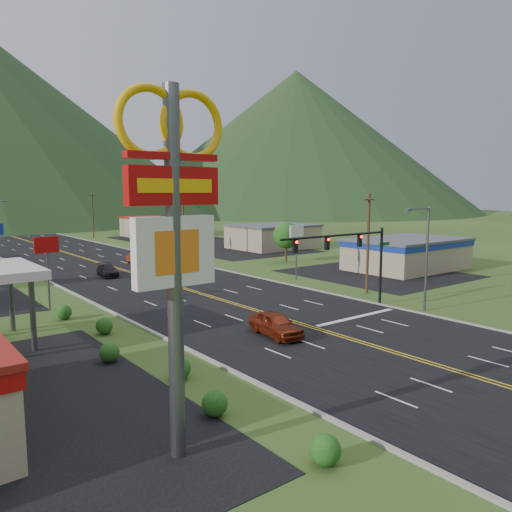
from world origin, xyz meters
TOP-DOWN VIEW (x-y plane):
  - ground at (0.00, 0.00)m, footprint 500.00×500.00m
  - road at (0.00, 0.00)m, footprint 20.00×460.00m
  - curb_west at (-10.15, 0.00)m, footprint 0.30×460.00m
  - pylon_sign at (-17.00, 2.00)m, footprint 4.32×0.60m
  - traffic_signal at (6.48, 14.00)m, footprint 13.10×0.43m
  - streetlight_east at (11.18, 10.00)m, footprint 3.28×0.25m
  - building_east_near at (30.00, 25.00)m, footprint 15.40×10.40m
  - building_east_mid at (32.00, 55.00)m, footprint 14.40×11.40m
  - building_east_far at (28.00, 90.00)m, footprint 16.40×12.40m
  - pole_sign_west_a at (-14.00, 30.00)m, footprint 2.00×0.18m
  - pole_sign_east_a at (13.00, 28.00)m, footprint 2.00×0.18m
  - pole_sign_east_b at (13.00, 60.00)m, footprint 2.00×0.18m
  - tree_east_a at (22.00, 40.00)m, footprint 3.84×3.84m
  - tree_east_b at (26.00, 78.00)m, footprint 3.84×3.84m
  - utility_pole_a at (13.50, 18.00)m, footprint 1.60×0.28m
  - utility_pole_b at (13.50, 55.00)m, footprint 1.60×0.28m
  - utility_pole_c at (13.50, 95.00)m, footprint 1.60×0.28m
  - utility_pole_d at (13.50, 135.00)m, footprint 1.60×0.28m
  - mountain_ne at (147.84, 176.19)m, footprint 180.00×180.00m
  - car_red_near at (-3.59, 12.01)m, footprint 2.61×5.17m
  - car_dark_mid at (-3.44, 43.75)m, footprint 2.80×5.15m
  - car_red_far at (4.01, 52.19)m, footprint 2.12×4.76m

SIDE VIEW (x-z plane):
  - ground at x=0.00m, z-range 0.00..0.00m
  - road at x=0.00m, z-range -0.02..0.02m
  - curb_west at x=-10.15m, z-range -0.07..0.07m
  - car_dark_mid at x=-3.44m, z-range 0.00..1.42m
  - car_red_far at x=4.01m, z-range 0.00..1.52m
  - car_red_near at x=-3.59m, z-range 0.00..1.69m
  - building_east_mid at x=32.00m, z-range 0.01..4.31m
  - building_east_far at x=28.00m, z-range 0.01..4.51m
  - building_east_near at x=30.00m, z-range 0.22..4.32m
  - tree_east_a at x=22.00m, z-range 0.98..6.80m
  - tree_east_b at x=26.00m, z-range 0.98..6.80m
  - pole_sign_west_a at x=-14.00m, z-range 1.85..8.25m
  - pole_sign_east_a at x=13.00m, z-range 1.85..8.25m
  - pole_sign_east_b at x=13.00m, z-range 1.85..8.25m
  - utility_pole_a at x=13.50m, z-range 0.13..10.13m
  - utility_pole_b at x=13.50m, z-range 0.13..10.13m
  - utility_pole_c at x=13.50m, z-range 0.13..10.13m
  - utility_pole_d at x=13.50m, z-range 0.13..10.13m
  - streetlight_east at x=11.18m, z-range 0.68..9.68m
  - traffic_signal at x=6.48m, z-range 1.83..8.83m
  - pylon_sign at x=-17.00m, z-range 2.30..16.30m
  - mountain_ne at x=147.84m, z-range 0.00..70.00m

